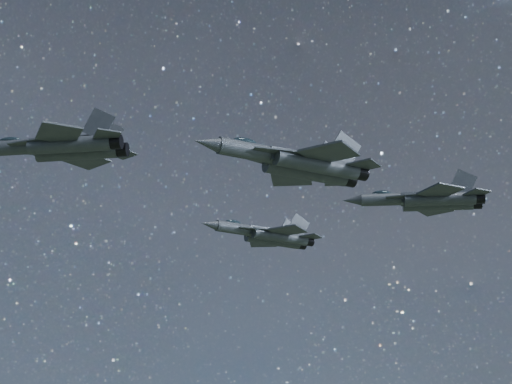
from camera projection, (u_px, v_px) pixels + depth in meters
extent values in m
cylinder|color=#31383E|center=(21.00, 147.00, 82.05)|extent=(7.83, 3.90, 1.62)
ellipsoid|color=#1A282F|center=(10.00, 141.00, 82.48)|extent=(2.69, 1.80, 0.80)
cube|color=#31383E|center=(70.00, 145.00, 81.30)|extent=(8.60, 4.09, 1.35)
cylinder|color=#31383E|center=(70.00, 145.00, 80.11)|extent=(8.82, 4.21, 1.62)
cylinder|color=#31383E|center=(77.00, 152.00, 82.06)|extent=(8.82, 4.21, 1.62)
cylinder|color=black|center=(115.00, 142.00, 79.46)|extent=(1.75, 1.84, 1.50)
cylinder|color=black|center=(121.00, 150.00, 81.40)|extent=(1.75, 1.84, 1.50)
cube|color=#31383E|center=(32.00, 142.00, 80.44)|extent=(5.29, 3.61, 0.12)
cube|color=#31383E|center=(43.00, 152.00, 83.06)|extent=(5.51, 1.77, 0.12)
cube|color=#31383E|center=(59.00, 133.00, 77.88)|extent=(4.93, 5.31, 0.21)
cube|color=#31383E|center=(84.00, 159.00, 84.48)|extent=(5.97, 5.91, 0.21)
cube|color=#31383E|center=(107.00, 135.00, 78.33)|extent=(2.89, 3.05, 0.16)
cube|color=#31383E|center=(122.00, 153.00, 82.79)|extent=(3.53, 3.52, 0.16)
cube|color=#31383E|center=(99.00, 124.00, 80.12)|extent=(3.40, 1.54, 3.70)
cube|color=#31383E|center=(107.00, 134.00, 82.55)|extent=(3.57, 0.98, 3.70)
cylinder|color=#31383E|center=(241.00, 229.00, 104.81)|extent=(7.36, 3.84, 1.53)
cone|color=#31383E|center=(209.00, 224.00, 102.68)|extent=(2.68, 2.07, 1.37)
ellipsoid|color=#1A282F|center=(233.00, 223.00, 104.53)|extent=(2.54, 1.74, 0.76)
cube|color=#31383E|center=(274.00, 235.00, 107.11)|extent=(8.08, 4.05, 1.28)
cylinder|color=#31383E|center=(280.00, 236.00, 106.33)|extent=(8.28, 4.17, 1.53)
cylinder|color=#31383E|center=(273.00, 240.00, 107.96)|extent=(8.28, 4.17, 1.53)
cylinder|color=black|center=(308.00, 241.00, 108.38)|extent=(1.67, 1.75, 1.41)
cylinder|color=black|center=(301.00, 244.00, 110.00)|extent=(1.67, 1.75, 1.41)
cube|color=#31383E|center=(257.00, 229.00, 104.48)|extent=(5.20, 1.80, 0.12)
cube|color=#31383E|center=(248.00, 234.00, 106.67)|extent=(4.95, 3.51, 0.12)
cube|color=#31383E|center=(288.00, 231.00, 104.37)|extent=(5.62, 5.55, 0.20)
cube|color=#31383E|center=(263.00, 242.00, 109.88)|extent=(4.56, 4.93, 0.20)
cube|color=#31383E|center=(311.00, 237.00, 107.22)|extent=(3.33, 3.31, 0.15)
cube|color=#31383E|center=(294.00, 245.00, 110.95)|extent=(2.67, 2.83, 0.15)
cube|color=#31383E|center=(299.00, 226.00, 108.04)|extent=(3.35, 1.01, 3.49)
cube|color=#31383E|center=(289.00, 230.00, 110.07)|extent=(3.18, 1.53, 3.49)
cylinder|color=#31383E|center=(257.00, 152.00, 68.61)|extent=(7.44, 3.62, 1.54)
cone|color=#31383E|center=(207.00, 143.00, 66.61)|extent=(2.67, 2.02, 1.38)
ellipsoid|color=#1A282F|center=(245.00, 142.00, 68.36)|extent=(2.55, 1.68, 0.76)
cube|color=#31383E|center=(307.00, 163.00, 70.76)|extent=(8.18, 3.80, 1.28)
cylinder|color=#31383E|center=(317.00, 164.00, 69.95)|extent=(8.38, 3.91, 1.54)
cylinder|color=#31383E|center=(306.00, 171.00, 71.62)|extent=(8.38, 3.91, 1.54)
cylinder|color=black|center=(360.00, 172.00, 71.87)|extent=(1.65, 1.74, 1.42)
cylinder|color=black|center=(348.00, 179.00, 73.53)|extent=(1.65, 1.74, 1.42)
cube|color=#31383E|center=(282.00, 152.00, 68.20)|extent=(5.22, 1.63, 0.12)
cube|color=#31383E|center=(268.00, 162.00, 70.45)|extent=(5.04, 3.38, 0.12)
cube|color=#31383E|center=(329.00, 153.00, 67.93)|extent=(5.67, 5.62, 0.20)
cube|color=#31383E|center=(291.00, 177.00, 73.60)|extent=(4.72, 5.07, 0.20)
cube|color=#31383E|center=(364.00, 165.00, 70.68)|extent=(3.36, 3.35, 0.15)
cube|color=#31383E|center=(337.00, 181.00, 74.52)|extent=(2.77, 2.91, 0.15)
cube|color=#31383E|center=(345.00, 150.00, 71.58)|extent=(3.39, 0.89, 3.52)
cube|color=#31383E|center=(331.00, 159.00, 73.66)|extent=(3.25, 1.42, 3.52)
cylinder|color=#31383E|center=(392.00, 199.00, 85.73)|extent=(6.77, 3.04, 1.40)
cone|color=#31383E|center=(352.00, 200.00, 86.10)|extent=(2.40, 1.76, 1.26)
ellipsoid|color=#1A282F|center=(382.00, 194.00, 86.04)|extent=(2.30, 1.45, 0.69)
cube|color=#31383E|center=(435.00, 198.00, 85.31)|extent=(7.45, 3.17, 1.17)
cylinder|color=#31383E|center=(440.00, 199.00, 84.30)|extent=(7.64, 3.27, 1.40)
cylinder|color=#31383E|center=(438.00, 204.00, 85.98)|extent=(7.64, 3.27, 1.40)
cylinder|color=black|center=(479.00, 198.00, 83.94)|extent=(1.46, 1.55, 1.29)
cylinder|color=black|center=(476.00, 203.00, 85.63)|extent=(1.46, 1.55, 1.29)
cube|color=#31383E|center=(408.00, 196.00, 84.41)|extent=(4.63, 2.92, 0.11)
cube|color=#31383E|center=(406.00, 203.00, 86.69)|extent=(4.72, 1.29, 0.11)
cube|color=#31383E|center=(441.00, 191.00, 82.35)|extent=(4.40, 4.69, 0.18)
cube|color=#31383E|center=(434.00, 209.00, 88.08)|extent=(5.14, 5.12, 0.18)
cube|color=#31383E|center=(477.00, 193.00, 82.94)|extent=(2.58, 2.71, 0.13)
cube|color=#31383E|center=(471.00, 205.00, 86.81)|extent=(3.04, 3.04, 0.13)
cube|color=#31383E|center=(463.00, 183.00, 84.43)|extent=(2.99, 1.17, 3.19)
cube|color=#31383E|center=(460.00, 190.00, 86.54)|extent=(3.10, 0.69, 3.19)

